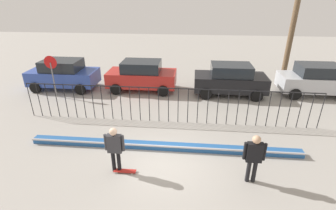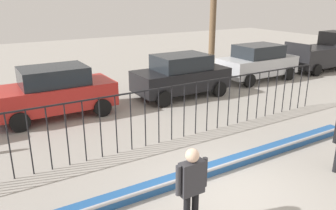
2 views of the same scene
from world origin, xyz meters
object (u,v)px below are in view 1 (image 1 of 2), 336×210
(parked_car_red, at_px, (142,75))
(parked_car_black, at_px, (230,79))
(parked_car_silver, at_px, (317,80))
(stop_sign, at_px, (52,71))
(skateboard, at_px, (125,171))
(camera_operator, at_px, (254,155))
(skateboarder, at_px, (115,146))
(parked_car_blue, at_px, (63,74))

(parked_car_red, relative_size, parked_car_black, 1.00)
(parked_car_silver, height_order, stop_sign, stop_sign)
(skateboard, xyz_separation_m, parked_car_red, (-0.91, 8.11, 0.91))
(camera_operator, xyz_separation_m, stop_sign, (-10.25, 6.56, 0.54))
(skateboard, height_order, parked_car_black, parked_car_black)
(parked_car_silver, bearing_deg, stop_sign, -175.03)
(camera_operator, relative_size, parked_car_red, 0.42)
(skateboarder, height_order, skateboard, skateboarder)
(parked_car_blue, height_order, stop_sign, stop_sign)
(skateboard, bearing_deg, parked_car_silver, 36.55)
(skateboard, distance_m, parked_car_silver, 12.90)
(skateboarder, relative_size, camera_operator, 0.98)
(camera_operator, height_order, parked_car_red, parked_car_red)
(skateboarder, height_order, camera_operator, camera_operator)
(parked_car_red, relative_size, parked_car_silver, 1.00)
(parked_car_black, xyz_separation_m, stop_sign, (-10.50, -1.34, 0.64))
(parked_car_blue, bearing_deg, parked_car_red, 2.73)
(parked_car_blue, distance_m, parked_car_red, 5.12)
(skateboarder, height_order, parked_car_black, parked_car_black)
(skateboard, relative_size, parked_car_black, 0.19)
(skateboarder, xyz_separation_m, skateboard, (0.30, -0.07, -0.99))
(stop_sign, bearing_deg, parked_car_black, 7.28)
(parked_car_blue, xyz_separation_m, parked_car_red, (5.11, 0.20, 0.00))
(parked_car_silver, bearing_deg, skateboard, -141.24)
(parked_car_black, relative_size, parked_car_silver, 1.00)
(parked_car_red, xyz_separation_m, parked_car_black, (5.50, -0.24, 0.00))
(stop_sign, bearing_deg, parked_car_blue, 94.55)
(skateboard, xyz_separation_m, parked_car_blue, (-6.02, 7.91, 0.91))
(skateboarder, distance_m, parked_car_blue, 9.70)
(skateboarder, xyz_separation_m, parked_car_black, (4.89, 7.80, -0.08))
(camera_operator, bearing_deg, parked_car_silver, -111.95)
(skateboarder, height_order, parked_car_silver, parked_car_silver)
(skateboard, height_order, parked_car_red, parked_car_red)
(parked_car_black, bearing_deg, parked_car_blue, 177.39)
(camera_operator, bearing_deg, parked_car_black, -80.56)
(camera_operator, height_order, parked_car_silver, parked_car_silver)
(camera_operator, height_order, stop_sign, stop_sign)
(stop_sign, bearing_deg, skateboarder, -49.04)
(parked_car_silver, relative_size, stop_sign, 1.72)
(parked_car_red, bearing_deg, skateboarder, -85.76)
(parked_car_red, relative_size, stop_sign, 1.72)
(camera_operator, bearing_deg, stop_sign, -21.37)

